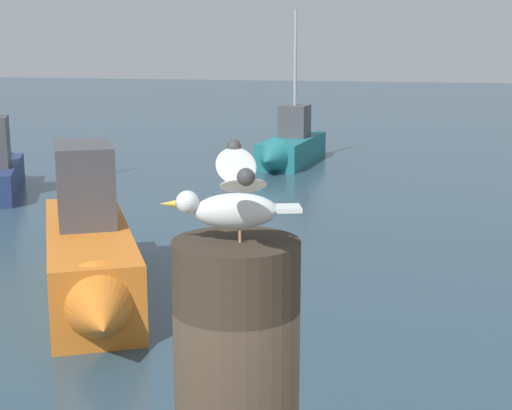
{
  "coord_description": "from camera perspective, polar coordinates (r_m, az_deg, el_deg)",
  "views": [
    {
      "loc": [
        0.49,
        -2.56,
        3.24
      ],
      "look_at": [
        -0.03,
        -0.28,
        2.75
      ],
      "focal_mm": 54.61,
      "sensor_mm": 36.0,
      "label": 1
    }
  ],
  "objects": [
    {
      "name": "boat_orange",
      "position": [
        9.94,
        -12.09,
        -3.5
      ],
      "size": [
        3.0,
        4.52,
        1.94
      ],
      "color": "orange",
      "rests_on": "ground_plane"
    },
    {
      "name": "boat_teal",
      "position": [
        20.48,
        2.37,
        4.19
      ],
      "size": [
        1.36,
        4.21,
        4.1
      ],
      "color": "#1E7075",
      "rests_on": "ground_plane"
    },
    {
      "name": "seagull",
      "position": [
        2.14,
        -1.6,
        0.59
      ],
      "size": [
        0.39,
        0.57,
        0.25
      ],
      "color": "tan",
      "rests_on": "mooring_post"
    }
  ]
}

